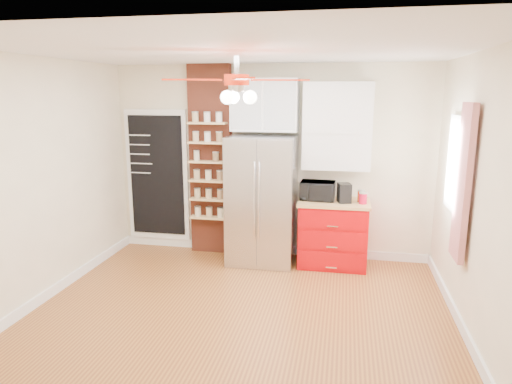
% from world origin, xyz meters
% --- Properties ---
extents(floor, '(4.50, 4.50, 0.00)m').
position_xyz_m(floor, '(0.00, 0.00, 0.00)').
color(floor, '#976026').
rests_on(floor, ground).
extents(ceiling, '(4.50, 4.50, 0.00)m').
position_xyz_m(ceiling, '(0.00, 0.00, 2.70)').
color(ceiling, white).
rests_on(ceiling, wall_back).
extents(wall_back, '(4.50, 0.02, 2.70)m').
position_xyz_m(wall_back, '(0.00, 2.00, 1.35)').
color(wall_back, beige).
rests_on(wall_back, floor).
extents(wall_front, '(4.50, 0.02, 2.70)m').
position_xyz_m(wall_front, '(0.00, -2.00, 1.35)').
color(wall_front, beige).
rests_on(wall_front, floor).
extents(wall_left, '(0.02, 4.00, 2.70)m').
position_xyz_m(wall_left, '(-2.25, 0.00, 1.35)').
color(wall_left, beige).
rests_on(wall_left, floor).
extents(wall_right, '(0.02, 4.00, 2.70)m').
position_xyz_m(wall_right, '(2.25, 0.00, 1.35)').
color(wall_right, beige).
rests_on(wall_right, floor).
extents(chalkboard, '(0.95, 0.05, 1.95)m').
position_xyz_m(chalkboard, '(-1.70, 1.96, 1.10)').
color(chalkboard, white).
rests_on(chalkboard, wall_back).
extents(brick_pillar, '(0.60, 0.16, 2.70)m').
position_xyz_m(brick_pillar, '(-0.85, 1.92, 1.35)').
color(brick_pillar, brown).
rests_on(brick_pillar, floor).
extents(fridge, '(0.90, 0.70, 1.75)m').
position_xyz_m(fridge, '(-0.05, 1.63, 0.88)').
color(fridge, '#B1B1B6').
rests_on(fridge, floor).
extents(upper_glass_cabinet, '(0.90, 0.35, 0.70)m').
position_xyz_m(upper_glass_cabinet, '(-0.05, 1.82, 2.15)').
color(upper_glass_cabinet, white).
rests_on(upper_glass_cabinet, wall_back).
extents(red_cabinet, '(0.94, 0.64, 0.90)m').
position_xyz_m(red_cabinet, '(0.92, 1.68, 0.45)').
color(red_cabinet, '#B50409').
rests_on(red_cabinet, floor).
extents(upper_shelf_unit, '(0.90, 0.30, 1.15)m').
position_xyz_m(upper_shelf_unit, '(0.92, 1.85, 1.88)').
color(upper_shelf_unit, white).
rests_on(upper_shelf_unit, wall_back).
extents(window, '(0.04, 0.75, 1.05)m').
position_xyz_m(window, '(2.23, 0.90, 1.55)').
color(window, white).
rests_on(window, wall_right).
extents(curtain, '(0.06, 0.40, 1.55)m').
position_xyz_m(curtain, '(2.18, 0.35, 1.45)').
color(curtain, red).
rests_on(curtain, wall_right).
extents(ceiling_fan, '(1.40, 1.40, 0.44)m').
position_xyz_m(ceiling_fan, '(0.00, 0.00, 2.42)').
color(ceiling_fan, silver).
rests_on(ceiling_fan, ceiling).
extents(toaster_oven, '(0.47, 0.33, 0.25)m').
position_xyz_m(toaster_oven, '(0.70, 1.69, 1.03)').
color(toaster_oven, black).
rests_on(toaster_oven, red_cabinet).
extents(coffee_maker, '(0.20, 0.22, 0.25)m').
position_xyz_m(coffee_maker, '(1.05, 1.62, 1.03)').
color(coffee_maker, black).
rests_on(coffee_maker, red_cabinet).
extents(canister_left, '(0.10, 0.10, 0.14)m').
position_xyz_m(canister_left, '(1.29, 1.59, 0.97)').
color(canister_left, '#B30929').
rests_on(canister_left, red_cabinet).
extents(canister_right, '(0.12, 0.12, 0.15)m').
position_xyz_m(canister_right, '(1.27, 1.69, 0.97)').
color(canister_right, '#B5280A').
rests_on(canister_right, red_cabinet).
extents(pantry_jar_oats, '(0.08, 0.08, 0.14)m').
position_xyz_m(pantry_jar_oats, '(-1.01, 1.75, 1.44)').
color(pantry_jar_oats, '#BFB592').
rests_on(pantry_jar_oats, brick_pillar).
extents(pantry_jar_beans, '(0.10, 0.10, 0.12)m').
position_xyz_m(pantry_jar_beans, '(-0.73, 1.77, 1.43)').
color(pantry_jar_beans, brown).
rests_on(pantry_jar_beans, brick_pillar).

